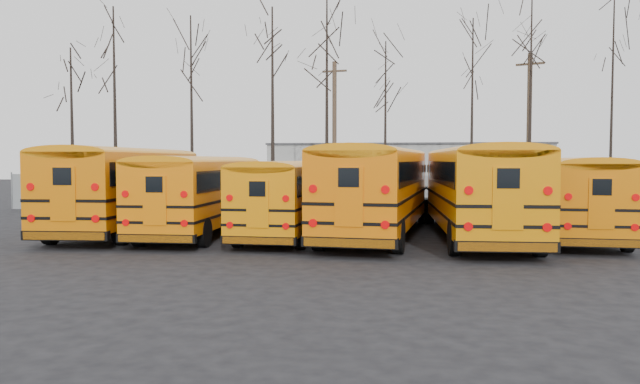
% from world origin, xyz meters
% --- Properties ---
extents(ground, '(120.00, 120.00, 0.00)m').
position_xyz_m(ground, '(0.00, 0.00, 0.00)').
color(ground, black).
rests_on(ground, ground).
extents(fence, '(40.00, 0.04, 2.00)m').
position_xyz_m(fence, '(0.00, 12.00, 1.00)').
color(fence, gray).
rests_on(fence, ground).
extents(distant_building, '(22.00, 8.00, 4.00)m').
position_xyz_m(distant_building, '(2.00, 32.00, 2.00)').
color(distant_building, '#ABABA6').
rests_on(distant_building, ground).
extents(bus_a, '(3.64, 12.07, 3.33)m').
position_xyz_m(bus_a, '(-8.20, 2.47, 1.95)').
color(bus_a, black).
rests_on(bus_a, ground).
extents(bus_b, '(2.85, 10.78, 2.99)m').
position_xyz_m(bus_b, '(-5.07, 2.11, 1.75)').
color(bus_b, black).
rests_on(bus_b, ground).
extents(bus_c, '(2.60, 10.13, 2.82)m').
position_xyz_m(bus_c, '(-1.65, 2.06, 1.65)').
color(bus_c, black).
rests_on(bus_c, ground).
extents(bus_d, '(3.73, 12.14, 3.35)m').
position_xyz_m(bus_d, '(1.45, 2.25, 1.96)').
color(bus_d, black).
rests_on(bus_d, ground).
extents(bus_e, '(3.46, 12.11, 3.35)m').
position_xyz_m(bus_e, '(4.96, 2.12, 1.96)').
color(bus_e, black).
rests_on(bus_e, ground).
extents(bus_f, '(2.75, 10.57, 2.94)m').
position_xyz_m(bus_f, '(8.25, 3.15, 1.72)').
color(bus_f, black).
rests_on(bus_f, ground).
extents(utility_pole_left, '(1.59, 0.40, 8.96)m').
position_xyz_m(utility_pole_left, '(-2.35, 18.82, 4.60)').
color(utility_pole_left, '#4B3A2B').
rests_on(utility_pole_left, ground).
extents(utility_pole_right, '(1.47, 0.69, 8.65)m').
position_xyz_m(utility_pole_right, '(8.94, 15.70, 4.44)').
color(utility_pole_right, '#473828').
rests_on(utility_pole_right, ground).
extents(tree_0, '(0.26, 0.26, 9.41)m').
position_xyz_m(tree_0, '(-17.38, 13.97, 4.70)').
color(tree_0, black).
rests_on(tree_0, ground).
extents(tree_1, '(0.26, 0.26, 11.91)m').
position_xyz_m(tree_1, '(-15.06, 14.78, 5.95)').
color(tree_1, black).
rests_on(tree_1, ground).
extents(tree_2, '(0.26, 0.26, 11.29)m').
position_xyz_m(tree_2, '(-10.39, 15.14, 5.64)').
color(tree_2, black).
rests_on(tree_2, ground).
extents(tree_3, '(0.26, 0.26, 11.54)m').
position_xyz_m(tree_3, '(-5.41, 14.88, 5.77)').
color(tree_3, black).
rests_on(tree_3, ground).
extents(tree_4, '(0.26, 0.26, 11.68)m').
position_xyz_m(tree_4, '(-2.12, 14.01, 5.84)').
color(tree_4, black).
rests_on(tree_4, ground).
extents(tree_5, '(0.26, 0.26, 9.94)m').
position_xyz_m(tree_5, '(0.91, 17.74, 4.97)').
color(tree_5, black).
rests_on(tree_5, ground).
extents(tree_6, '(0.26, 0.26, 10.78)m').
position_xyz_m(tree_6, '(5.89, 16.13, 5.39)').
color(tree_6, black).
rests_on(tree_6, ground).
extents(tree_7, '(0.26, 0.26, 11.70)m').
position_xyz_m(tree_7, '(8.84, 14.82, 5.85)').
color(tree_7, black).
rests_on(tree_7, ground).
extents(tree_8, '(0.26, 0.26, 12.57)m').
position_xyz_m(tree_8, '(13.47, 16.50, 6.28)').
color(tree_8, black).
rests_on(tree_8, ground).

